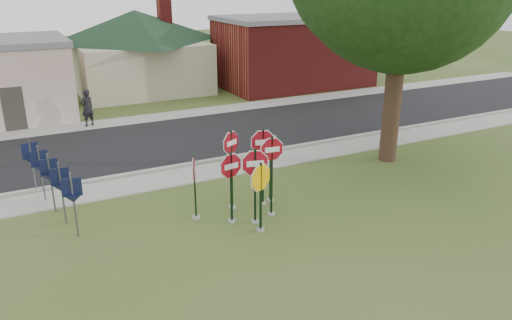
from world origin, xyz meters
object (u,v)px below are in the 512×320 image
pedestrian (87,108)px  stop_sign_yellow (261,188)px  stop_sign_left (231,178)px  stop_sign_center (255,175)px

pedestrian → stop_sign_yellow: bearing=76.1°
stop_sign_yellow → stop_sign_left: 1.05m
stop_sign_left → pedestrian: size_ratio=1.28×
stop_sign_center → pedestrian: stop_sign_center is taller
stop_sign_center → stop_sign_left: (-0.63, 0.36, -0.11)m
stop_sign_left → stop_sign_center: bearing=-29.7°
stop_sign_left → pedestrian: (-2.07, 12.94, -0.47)m
pedestrian → stop_sign_center: bearing=77.0°
stop_sign_yellow → pedestrian: bearing=100.6°
stop_sign_center → stop_sign_yellow: 0.59m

